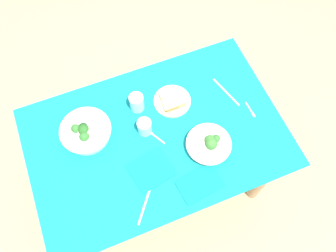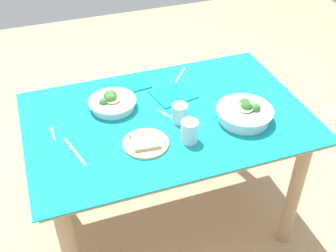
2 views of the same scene
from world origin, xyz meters
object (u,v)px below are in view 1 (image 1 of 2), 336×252
object	(u,v)px
table_knife_left	(144,206)
napkin_folded_lower	(200,183)
table_knife_right	(226,92)
water_glass_side	(137,102)
broccoli_bowl_far	(86,132)
fork_by_near_bowl	(156,137)
bread_side_plate	(172,101)
fork_by_far_bowl	(251,110)
broccoli_bowl_near	(209,144)
napkin_folded_upper	(151,170)
water_glass_center	(145,127)

from	to	relation	value
table_knife_left	napkin_folded_lower	size ratio (longest dim) A/B	0.86
table_knife_right	water_glass_side	bearing A→B (deg)	-116.41
broccoli_bowl_far	napkin_folded_lower	xyz separation A→B (m)	(0.44, -0.46, -0.03)
table_knife_right	fork_by_near_bowl	bearing A→B (deg)	-92.23
bread_side_plate	fork_by_far_bowl	distance (m)	0.43
broccoli_bowl_near	napkin_folded_lower	xyz separation A→B (m)	(-0.12, -0.16, -0.03)
table_knife_right	napkin_folded_upper	bearing A→B (deg)	-79.44
table_knife_right	broccoli_bowl_near	bearing A→B (deg)	-56.69
table_knife_left	napkin_folded_upper	world-z (taller)	napkin_folded_upper
table_knife_left	bread_side_plate	bearing A→B (deg)	-177.07
broccoli_bowl_far	table_knife_right	world-z (taller)	broccoli_bowl_far
bread_side_plate	water_glass_side	world-z (taller)	water_glass_side
broccoli_bowl_near	fork_by_far_bowl	xyz separation A→B (m)	(0.30, 0.11, -0.03)
table_knife_right	table_knife_left	bearing A→B (deg)	-71.86
bread_side_plate	water_glass_center	bearing A→B (deg)	-151.58
water_glass_side	table_knife_right	world-z (taller)	water_glass_side
broccoli_bowl_far	bread_side_plate	xyz separation A→B (m)	(0.49, 0.02, -0.03)
water_glass_center	napkin_folded_lower	xyz separation A→B (m)	(0.15, -0.37, -0.04)
broccoli_bowl_far	fork_by_near_bowl	xyz separation A→B (m)	(0.33, -0.15, -0.03)
broccoli_bowl_far	bread_side_plate	size ratio (longest dim) A/B	1.31
bread_side_plate	napkin_folded_lower	world-z (taller)	bread_side_plate
fork_by_near_bowl	table_knife_left	distance (m)	0.37
broccoli_bowl_near	fork_by_far_bowl	world-z (taller)	broccoli_bowl_near
table_knife_left	table_knife_right	xyz separation A→B (m)	(0.65, 0.43, 0.00)
broccoli_bowl_near	table_knife_left	world-z (taller)	broccoli_bowl_near
water_glass_side	table_knife_left	bearing A→B (deg)	-106.21
fork_by_far_bowl	table_knife_left	bearing A→B (deg)	-71.09
table_knife_left	napkin_folded_lower	bearing A→B (deg)	129.02
table_knife_right	napkin_folded_lower	size ratio (longest dim) A/B	1.00
fork_by_near_bowl	napkin_folded_lower	world-z (taller)	napkin_folded_lower
fork_by_far_bowl	napkin_folded_lower	distance (m)	0.50
bread_side_plate	napkin_folded_lower	size ratio (longest dim) A/B	0.95
broccoli_bowl_far	water_glass_center	world-z (taller)	broccoli_bowl_far
water_glass_side	table_knife_left	distance (m)	0.55
fork_by_far_bowl	broccoli_bowl_far	bearing A→B (deg)	-104.54
table_knife_right	water_glass_center	bearing A→B (deg)	-99.44
fork_by_far_bowl	broccoli_bowl_near	bearing A→B (deg)	-72.35
broccoli_bowl_far	broccoli_bowl_near	xyz separation A→B (m)	(0.57, -0.30, -0.01)
broccoli_bowl_far	water_glass_center	xyz separation A→B (m)	(0.29, -0.09, 0.01)
bread_side_plate	table_knife_right	size ratio (longest dim) A/B	0.95
napkin_folded_lower	fork_by_far_bowl	bearing A→B (deg)	32.48
fork_by_near_bowl	napkin_folded_lower	bearing A→B (deg)	170.95
broccoli_bowl_near	bread_side_plate	size ratio (longest dim) A/B	1.14
water_glass_center	table_knife_right	xyz separation A→B (m)	(0.50, 0.05, -0.04)
bread_side_plate	table_knife_left	bearing A→B (deg)	-125.24
bread_side_plate	fork_by_far_bowl	bearing A→B (deg)	-29.11
water_glass_side	bread_side_plate	bearing A→B (deg)	-11.94
broccoli_bowl_far	napkin_folded_lower	distance (m)	0.64
table_knife_left	broccoli_bowl_near	bearing A→B (deg)	150.04
bread_side_plate	broccoli_bowl_far	bearing A→B (deg)	-178.01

